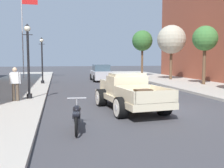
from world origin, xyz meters
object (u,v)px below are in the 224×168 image
at_px(car_background_silver, 101,73).
at_px(flagpole, 24,25).
at_px(hotrod_truck_cream, 128,92).
at_px(motorcycle_parked, 77,116).
at_px(street_tree_third, 171,40).
at_px(street_lamp_near, 28,55).
at_px(pedestrian_sidewalk_left, 15,82).
at_px(street_tree_second, 205,39).
at_px(street_tree_farthest, 142,41).
at_px(street_lamp_far, 42,57).

xyz_separation_m(car_background_silver, flagpole, (-7.65, 3.76, 5.00)).
bearing_deg(hotrod_truck_cream, motorcycle_parked, -129.50).
bearing_deg(hotrod_truck_cream, street_tree_third, 58.73).
bearing_deg(street_lamp_near, motorcycle_parked, -71.81).
height_order(car_background_silver, pedestrian_sidewalk_left, pedestrian_sidewalk_left).
height_order(motorcycle_parked, street_tree_second, street_tree_second).
bearing_deg(street_tree_farthest, street_tree_second, -82.64).
distance_m(street_lamp_far, street_tree_farthest, 13.97).
xyz_separation_m(street_lamp_far, street_tree_third, (12.41, 1.72, 1.73)).
bearing_deg(street_tree_second, street_tree_farthest, 97.36).
height_order(hotrod_truck_cream, motorcycle_parked, hotrod_truck_cream).
height_order(hotrod_truck_cream, street_tree_second, street_tree_second).
bearing_deg(pedestrian_sidewalk_left, street_tree_third, 40.00).
height_order(flagpole, street_tree_third, flagpole).
relative_size(hotrod_truck_cream, pedestrian_sidewalk_left, 3.07).
xyz_separation_m(car_background_silver, street_lamp_near, (-5.77, -11.82, 1.62)).
bearing_deg(street_tree_third, street_tree_farthest, 99.32).
relative_size(street_tree_third, street_tree_farthest, 0.98).
bearing_deg(hotrod_truck_cream, flagpole, 108.67).
distance_m(pedestrian_sidewalk_left, street_lamp_near, 1.60).
bearing_deg(flagpole, street_tree_second, -35.08).
bearing_deg(car_background_silver, street_lamp_near, -116.02).
bearing_deg(hotrod_truck_cream, street_lamp_far, 109.72).
height_order(street_lamp_near, street_tree_second, street_tree_second).
relative_size(car_background_silver, street_lamp_near, 1.12).
xyz_separation_m(hotrod_truck_cream, flagpole, (-6.33, 18.73, 5.02)).
distance_m(street_lamp_far, flagpole, 8.03).
xyz_separation_m(hotrod_truck_cream, street_tree_third, (8.19, 13.49, 3.36)).
height_order(motorcycle_parked, car_background_silver, car_background_silver).
height_order(motorcycle_parked, street_tree_farthest, street_tree_farthest).
relative_size(street_tree_second, street_tree_third, 0.87).
bearing_deg(pedestrian_sidewalk_left, street_tree_second, 22.99).
bearing_deg(hotrod_truck_cream, car_background_silver, 84.97).
bearing_deg(flagpole, street_lamp_near, -83.13).
height_order(car_background_silver, street_tree_farthest, street_tree_farthest).
relative_size(street_lamp_far, street_tree_second, 0.82).
xyz_separation_m(car_background_silver, pedestrian_sidewalk_left, (-6.34, -12.57, 0.32)).
bearing_deg(street_tree_second, street_lamp_far, 164.53).
height_order(hotrod_truck_cream, street_tree_farthest, street_tree_farthest).
xyz_separation_m(hotrod_truck_cream, street_lamp_near, (-4.45, 3.15, 1.63)).
xyz_separation_m(pedestrian_sidewalk_left, street_tree_third, (13.21, 11.09, 3.03)).
distance_m(street_tree_second, street_tree_farthest, 11.49).
bearing_deg(street_tree_second, flagpole, 144.92).
distance_m(street_lamp_far, street_tree_second, 13.44).
distance_m(car_background_silver, street_lamp_near, 13.25).
relative_size(motorcycle_parked, street_lamp_far, 0.55).
bearing_deg(street_tree_second, motorcycle_parked, -134.83).
bearing_deg(flagpole, street_tree_farthest, 3.60).
relative_size(motorcycle_parked, street_tree_second, 0.45).
relative_size(motorcycle_parked, street_lamp_near, 0.55).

